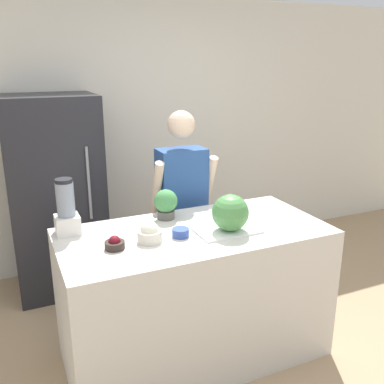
% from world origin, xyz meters
% --- Properties ---
extents(wall_back, '(8.00, 0.06, 2.60)m').
position_xyz_m(wall_back, '(0.00, 2.17, 1.30)').
color(wall_back, silver).
rests_on(wall_back, ground_plane).
extents(counter_island, '(1.76, 0.84, 0.94)m').
position_xyz_m(counter_island, '(0.00, 0.42, 0.47)').
color(counter_island, beige).
rests_on(counter_island, ground_plane).
extents(refrigerator, '(0.77, 0.68, 1.74)m').
position_xyz_m(refrigerator, '(-0.71, 1.80, 0.87)').
color(refrigerator, '#232328').
rests_on(refrigerator, ground_plane).
extents(person, '(0.52, 0.26, 1.64)m').
position_xyz_m(person, '(0.18, 1.08, 0.85)').
color(person, '#333338').
rests_on(person, ground_plane).
extents(cutting_board, '(0.40, 0.26, 0.01)m').
position_xyz_m(cutting_board, '(0.18, 0.32, 0.95)').
color(cutting_board, white).
rests_on(cutting_board, counter_island).
extents(watermelon, '(0.24, 0.24, 0.24)m').
position_xyz_m(watermelon, '(0.20, 0.30, 1.07)').
color(watermelon, '#4C8C47').
rests_on(watermelon, cutting_board).
extents(bowl_cherries, '(0.12, 0.12, 0.08)m').
position_xyz_m(bowl_cherries, '(-0.55, 0.35, 0.97)').
color(bowl_cherries, '#2D231E').
rests_on(bowl_cherries, counter_island).
extents(bowl_cream, '(0.15, 0.15, 0.13)m').
position_xyz_m(bowl_cream, '(-0.33, 0.37, 0.99)').
color(bowl_cream, beige).
rests_on(bowl_cream, counter_island).
extents(bowl_small_blue, '(0.11, 0.11, 0.05)m').
position_xyz_m(bowl_small_blue, '(-0.12, 0.36, 0.97)').
color(bowl_small_blue, '#334C9E').
rests_on(bowl_small_blue, counter_island).
extents(blender, '(0.15, 0.15, 0.36)m').
position_xyz_m(blender, '(-0.76, 0.71, 1.10)').
color(blender, silver).
rests_on(blender, counter_island).
extents(potted_plant, '(0.16, 0.16, 0.21)m').
position_xyz_m(potted_plant, '(-0.09, 0.70, 1.05)').
color(potted_plant, '#514C47').
rests_on(potted_plant, counter_island).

